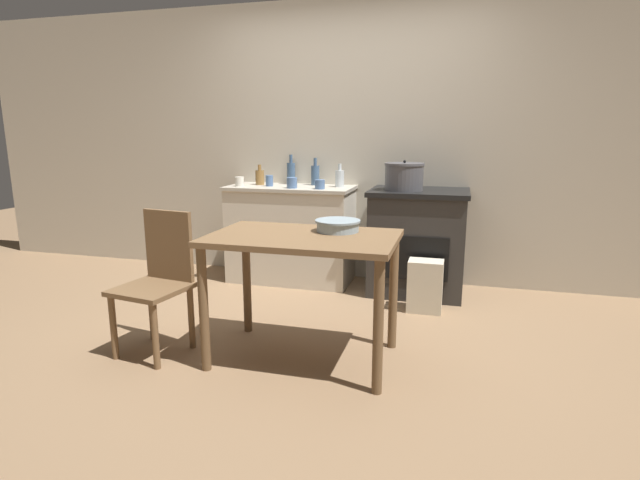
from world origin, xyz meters
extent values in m
plane|color=#896B4C|center=(0.00, 0.00, 0.00)|extent=(14.00, 14.00, 0.00)
cube|color=beige|center=(0.00, 1.58, 1.27)|extent=(8.00, 0.07, 2.55)
cube|color=beige|center=(-0.50, 1.28, 0.43)|extent=(1.13, 0.54, 0.86)
cube|color=#B6AD9C|center=(-0.50, 1.28, 0.88)|extent=(1.16, 0.57, 0.03)
cube|color=#2D2B28|center=(0.67, 1.24, 0.43)|extent=(0.79, 0.62, 0.86)
cube|color=black|center=(0.67, 1.24, 0.88)|extent=(0.83, 0.66, 0.04)
cube|color=black|center=(0.67, 0.92, 0.38)|extent=(0.55, 0.01, 0.36)
cube|color=brown|center=(0.11, -0.30, 0.76)|extent=(1.11, 0.71, 0.03)
cylinder|color=brown|center=(-0.39, -0.60, 0.37)|extent=(0.06, 0.06, 0.75)
cylinder|color=brown|center=(0.62, -0.60, 0.37)|extent=(0.06, 0.06, 0.75)
cylinder|color=brown|center=(-0.39, 0.01, 0.37)|extent=(0.06, 0.06, 0.75)
cylinder|color=brown|center=(0.62, 0.01, 0.37)|extent=(0.06, 0.06, 0.75)
cube|color=brown|center=(-0.82, -0.48, 0.42)|extent=(0.46, 0.46, 0.03)
cube|color=brown|center=(-0.79, -0.30, 0.67)|extent=(0.36, 0.08, 0.45)
cylinder|color=brown|center=(-1.01, -0.62, 0.20)|extent=(0.04, 0.04, 0.41)
cylinder|color=brown|center=(-0.68, -0.67, 0.20)|extent=(0.04, 0.04, 0.41)
cylinder|color=brown|center=(-0.96, -0.30, 0.20)|extent=(0.04, 0.04, 0.41)
cylinder|color=brown|center=(-0.63, -0.35, 0.20)|extent=(0.04, 0.04, 0.41)
cube|color=beige|center=(0.78, 0.75, 0.20)|extent=(0.27, 0.19, 0.41)
cylinder|color=#4C4C51|center=(0.54, 1.15, 1.00)|extent=(0.32, 0.32, 0.21)
cylinder|color=#4C4C51|center=(0.54, 1.15, 1.12)|extent=(0.33, 0.33, 0.02)
sphere|color=black|center=(0.54, 1.15, 1.14)|extent=(0.02, 0.02, 0.02)
cylinder|color=#93A8B2|center=(0.29, -0.13, 0.82)|extent=(0.26, 0.26, 0.07)
cylinder|color=#8597A0|center=(0.29, -0.13, 0.85)|extent=(0.28, 0.28, 0.01)
cylinder|color=#3D5675|center=(-0.56, 1.48, 0.99)|extent=(0.08, 0.08, 0.20)
cylinder|color=#3D5675|center=(-0.56, 1.48, 1.13)|extent=(0.03, 0.03, 0.08)
cylinder|color=#3D5675|center=(-0.31, 1.44, 0.98)|extent=(0.08, 0.08, 0.18)
cylinder|color=#3D5675|center=(-0.31, 1.44, 1.11)|extent=(0.03, 0.03, 0.07)
cylinder|color=olive|center=(-0.82, 1.33, 0.96)|extent=(0.08, 0.08, 0.14)
cylinder|color=olive|center=(-0.82, 1.33, 1.06)|extent=(0.03, 0.03, 0.05)
cylinder|color=silver|center=(-0.05, 1.33, 0.97)|extent=(0.08, 0.08, 0.15)
cylinder|color=silver|center=(-0.05, 1.33, 1.07)|extent=(0.03, 0.03, 0.06)
cylinder|color=#4C6B99|center=(-0.69, 1.24, 0.94)|extent=(0.07, 0.07, 0.10)
cylinder|color=silver|center=(-0.95, 1.15, 0.94)|extent=(0.08, 0.08, 0.09)
cylinder|color=#4C6B99|center=(-0.43, 1.13, 0.94)|extent=(0.09, 0.09, 0.09)
cylinder|color=#4C6B99|center=(-0.18, 1.13, 0.93)|extent=(0.09, 0.09, 0.08)
camera|label=1|loc=(0.98, -3.06, 1.38)|focal=28.00mm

